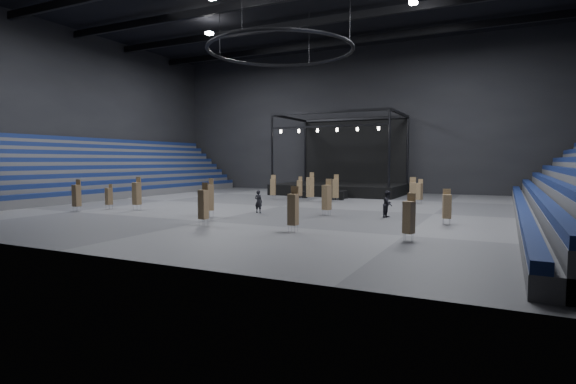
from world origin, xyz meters
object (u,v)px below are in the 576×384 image
at_px(chair_stack_1, 273,187).
at_px(chair_stack_12, 409,216).
at_px(flight_case_left, 302,195).
at_px(flight_case_right, 341,194).
at_px(chair_stack_14, 327,197).
at_px(chair_stack_7, 447,206).
at_px(crew_member, 388,204).
at_px(chair_stack_4, 77,195).
at_px(stage, 343,181).
at_px(chair_stack_2, 413,193).
at_px(chair_stack_11, 203,204).
at_px(chair_stack_5, 209,197).
at_px(chair_stack_8, 420,191).
at_px(chair_stack_13, 336,188).
at_px(man_center, 258,202).
at_px(flight_case_mid, 337,196).
at_px(chair_stack_3, 300,188).
at_px(chair_stack_0, 109,196).
at_px(chair_stack_10, 310,187).
at_px(chair_stack_6, 137,193).
at_px(chair_stack_9, 293,209).

height_order(chair_stack_1, chair_stack_12, chair_stack_1).
xyz_separation_m(flight_case_left, chair_stack_1, (-1.97, -2.78, 0.93)).
height_order(flight_case_right, chair_stack_14, chair_stack_14).
height_order(chair_stack_7, crew_member, chair_stack_7).
bearing_deg(chair_stack_4, flight_case_right, 53.87).
relative_size(stage, chair_stack_1, 5.73).
xyz_separation_m(flight_case_left, chair_stack_2, (12.53, -6.76, 0.99)).
height_order(chair_stack_11, crew_member, chair_stack_11).
relative_size(chair_stack_5, chair_stack_8, 1.20).
bearing_deg(chair_stack_13, chair_stack_12, -61.76).
xyz_separation_m(chair_stack_11, man_center, (-0.22, 7.01, -0.46)).
xyz_separation_m(flight_case_mid, flight_case_right, (-0.27, 1.89, -0.01)).
xyz_separation_m(flight_case_mid, chair_stack_14, (3.64, -12.33, 0.91)).
relative_size(chair_stack_3, man_center, 1.34).
bearing_deg(chair_stack_4, chair_stack_2, 27.27).
xyz_separation_m(stage, chair_stack_14, (5.86, -20.57, -0.11)).
bearing_deg(chair_stack_2, chair_stack_0, -165.76).
distance_m(flight_case_right, chair_stack_8, 8.64).
height_order(chair_stack_2, chair_stack_12, chair_stack_2).
distance_m(stage, chair_stack_3, 9.12).
distance_m(stage, chair_stack_2, 17.73).
distance_m(chair_stack_1, chair_stack_8, 14.17).
xyz_separation_m(chair_stack_2, chair_stack_14, (-4.74, -6.36, 0.01)).
bearing_deg(chair_stack_12, chair_stack_10, 147.58).
bearing_deg(chair_stack_12, chair_stack_1, 154.77).
bearing_deg(chair_stack_3, chair_stack_6, -112.01).
distance_m(stage, chair_stack_6, 25.30).
height_order(flight_case_left, chair_stack_0, chair_stack_0).
bearing_deg(chair_stack_14, chair_stack_1, 152.30).
bearing_deg(flight_case_left, chair_stack_5, -87.48).
bearing_deg(chair_stack_2, stage, 116.41).
bearing_deg(stage, flight_case_mid, -74.94).
height_order(chair_stack_3, chair_stack_9, chair_stack_9).
relative_size(chair_stack_10, chair_stack_14, 1.06).
bearing_deg(chair_stack_5, chair_stack_9, 0.30).
bearing_deg(chair_stack_5, chair_stack_3, 114.51).
bearing_deg(man_center, chair_stack_13, -96.94).
xyz_separation_m(flight_case_right, chair_stack_10, (-1.43, -4.69, 1.00)).
bearing_deg(chair_stack_7, chair_stack_13, 120.13).
bearing_deg(chair_stack_4, chair_stack_8, 37.28).
relative_size(chair_stack_0, chair_stack_1, 0.82).
xyz_separation_m(chair_stack_8, chair_stack_14, (-4.34, -11.79, 0.18)).
bearing_deg(chair_stack_2, chair_stack_12, -90.49).
distance_m(flight_case_right, chair_stack_12, 24.53).
bearing_deg(chair_stack_7, chair_stack_0, 171.32).
relative_size(chair_stack_13, man_center, 1.53).
relative_size(stage, chair_stack_0, 6.95).
bearing_deg(chair_stack_3, chair_stack_1, -148.03).
height_order(chair_stack_0, man_center, chair_stack_0).
height_order(flight_case_right, chair_stack_13, chair_stack_13).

